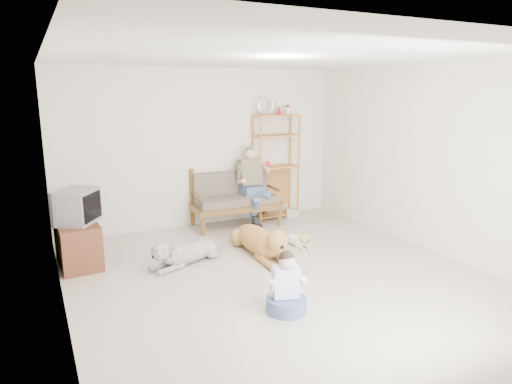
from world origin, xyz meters
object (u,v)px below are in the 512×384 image
loveseat (234,198)px  tv_stand (77,244)px  golden_retriever (261,241)px  etagere (276,166)px

loveseat → tv_stand: size_ratio=1.66×
loveseat → golden_retriever: size_ratio=0.90×
loveseat → tv_stand: (-2.68, -0.81, -0.19)m
tv_stand → golden_retriever: (2.40, -0.77, -0.09)m
loveseat → etagere: etagere is taller
etagere → golden_retriever: 2.19m
golden_retriever → loveseat: bearing=82.0°
tv_stand → loveseat: bearing=13.7°
golden_retriever → etagere: bearing=57.6°
etagere → golden_retriever: etagere is taller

